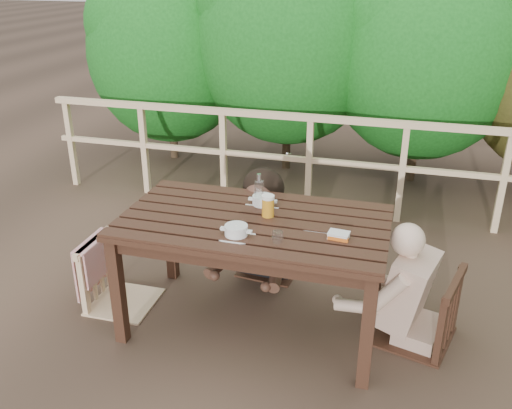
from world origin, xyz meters
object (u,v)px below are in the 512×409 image
(table, at_px, (254,274))
(butter_tub, at_px, (339,236))
(chair_left, at_px, (119,247))
(chair_right, at_px, (422,274))
(beer_glass, at_px, (268,207))
(bottle, at_px, (259,192))
(chair_far, at_px, (271,219))
(tumbler, at_px, (278,238))
(woman, at_px, (272,189))
(soup_far, at_px, (263,201))
(diner_right, at_px, (430,250))
(soup_near, at_px, (236,231))

(table, height_order, butter_tub, butter_tub)
(chair_left, distance_m, chair_right, 2.11)
(table, distance_m, butter_tub, 0.72)
(beer_glass, relative_size, bottle, 0.63)
(chair_far, xyz_separation_m, tumbler, (0.30, -1.02, 0.38))
(chair_left, distance_m, beer_glass, 1.16)
(woman, xyz_separation_m, butter_tub, (0.64, -0.89, 0.11))
(woman, xyz_separation_m, soup_far, (0.07, -0.53, 0.12))
(table, distance_m, diner_right, 1.16)
(diner_right, bearing_deg, soup_near, 124.13)
(soup_far, height_order, bottle, bottle)
(chair_far, height_order, woman, woman)
(chair_left, height_order, woman, woman)
(chair_far, bearing_deg, beer_glass, -71.43)
(chair_right, bearing_deg, chair_far, -102.01)
(chair_left, height_order, chair_far, chair_left)
(bottle, bearing_deg, tumbler, -62.18)
(chair_right, bearing_deg, soup_near, -55.41)
(tumbler, bearing_deg, soup_near, 176.56)
(chair_right, height_order, diner_right, diner_right)
(table, xyz_separation_m, beer_glass, (0.08, 0.07, 0.48))
(chair_far, height_order, butter_tub, chair_far)
(chair_right, distance_m, diner_right, 0.18)
(chair_right, xyz_separation_m, bottle, (-1.11, 0.05, 0.44))
(chair_far, relative_size, soup_far, 3.84)
(chair_far, xyz_separation_m, beer_glass, (0.15, -0.68, 0.42))
(chair_left, bearing_deg, soup_near, -103.81)
(beer_glass, bearing_deg, table, -139.65)
(chair_left, distance_m, soup_near, 1.06)
(table, bearing_deg, soup_far, 91.04)
(chair_left, height_order, diner_right, diner_right)
(chair_right, bearing_deg, chair_left, -69.95)
(beer_glass, bearing_deg, chair_left, -175.17)
(bottle, height_order, butter_tub, bottle)
(diner_right, height_order, tumbler, diner_right)
(beer_glass, xyz_separation_m, butter_tub, (0.49, -0.19, -0.05))
(chair_far, distance_m, soup_far, 0.64)
(beer_glass, bearing_deg, soup_near, -110.44)
(butter_tub, bearing_deg, chair_left, -177.74)
(chair_right, relative_size, beer_glass, 6.12)
(soup_near, bearing_deg, woman, 91.88)
(table, height_order, chair_left, chair_left)
(soup_near, distance_m, beer_glass, 0.34)
(soup_near, distance_m, soup_far, 0.49)
(diner_right, relative_size, soup_far, 5.60)
(chair_right, xyz_separation_m, beer_glass, (-1.02, -0.08, 0.39))
(soup_far, xyz_separation_m, bottle, (-0.02, -0.04, 0.09))
(diner_right, bearing_deg, tumbler, 129.91)
(beer_glass, distance_m, bottle, 0.17)
(soup_far, bearing_deg, chair_left, -165.27)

